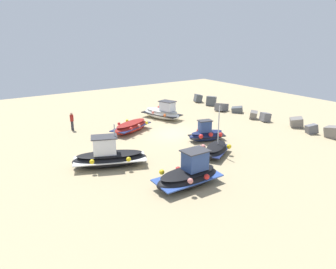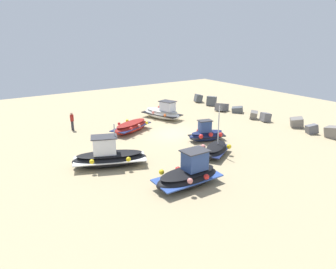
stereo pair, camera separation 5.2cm
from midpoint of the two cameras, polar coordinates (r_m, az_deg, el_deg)
name	(u,v)px [view 2 (the right image)]	position (r m, az deg, el deg)	size (l,w,h in m)	color
ground_plane	(173,134)	(28.38, 0.92, 0.16)	(49.16, 49.16, 0.00)	tan
fishing_boat_0	(109,156)	(21.83, -10.21, -3.81)	(3.49, 5.18, 2.87)	black
fishing_boat_1	(131,127)	(28.91, -6.41, 1.38)	(3.22, 4.46, 0.94)	maroon
fishing_boat_2	(216,150)	(23.49, 8.46, -2.68)	(2.72, 3.34, 3.62)	black
fishing_boat_3	(163,113)	(33.11, -0.90, 3.87)	(4.64, 2.85, 1.92)	white
fishing_boat_4	(189,175)	(18.87, 3.74, -7.03)	(2.23, 4.18, 2.12)	black
fishing_boat_5	(207,134)	(26.60, 6.83, 0.09)	(1.99, 3.25, 1.77)	navy
person_walking	(72,120)	(30.33, -16.39, 2.46)	(0.32, 0.32, 1.65)	#2D2D38
breakwater_rocks	(248,112)	(35.25, 13.93, 3.87)	(19.21, 2.74, 1.29)	#4C5156
mooring_buoy_0	(163,103)	(39.03, -0.84, 5.52)	(0.40, 0.40, 0.53)	#3F3F42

